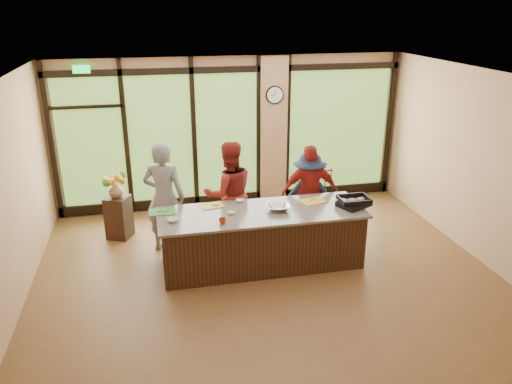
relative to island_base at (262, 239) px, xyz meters
name	(u,v)px	position (x,y,z in m)	size (l,w,h in m)	color
floor	(266,273)	(0.00, -0.30, -0.44)	(7.00, 7.00, 0.00)	brown
ceiling	(267,77)	(0.00, -0.30, 2.56)	(7.00, 7.00, 0.00)	silver
back_wall	(231,133)	(0.00, 2.70, 1.06)	(7.00, 7.00, 0.00)	tan
left_wall	(7,202)	(-3.50, -0.30, 1.06)	(6.00, 6.00, 0.00)	tan
right_wall	(480,166)	(3.50, -0.30, 1.06)	(6.00, 6.00, 0.00)	tan
window_wall	(240,138)	(0.16, 2.65, 0.95)	(6.90, 0.12, 3.00)	tan
island_base	(262,239)	(0.00, 0.00, 0.00)	(3.10, 1.00, 0.88)	#311C10
countertop	(262,213)	(0.00, 0.00, 0.46)	(3.20, 1.10, 0.04)	slate
wall_clock	(275,95)	(0.85, 2.57, 1.81)	(0.36, 0.04, 0.36)	black
cook_left	(164,198)	(-1.45, 0.84, 0.51)	(0.69, 0.45, 1.89)	slate
cook_midleft	(229,194)	(-0.36, 0.86, 0.47)	(0.89, 0.69, 1.83)	maroon
cook_midright	(310,193)	(1.04, 0.77, 0.41)	(1.00, 0.42, 1.70)	maroon
cook_right	(309,195)	(1.04, 0.86, 0.33)	(1.00, 0.57, 1.55)	#1A2039
roasting_pan	(354,204)	(1.47, -0.11, 0.52)	(0.47, 0.37, 0.08)	black
mixing_bowl	(278,207)	(0.26, -0.01, 0.52)	(0.36, 0.36, 0.09)	silver
cutting_board_left	(163,212)	(-1.50, 0.30, 0.49)	(0.40, 0.30, 0.01)	#2E802F
cutting_board_center	(212,206)	(-0.72, 0.39, 0.49)	(0.36, 0.27, 0.01)	gold
cutting_board_right	(313,201)	(0.90, 0.22, 0.49)	(0.38, 0.29, 0.01)	gold
prep_bowl_near	(173,220)	(-1.37, -0.10, 0.51)	(0.17, 0.17, 0.05)	white
prep_bowl_mid	(231,213)	(-0.48, 0.00, 0.50)	(0.13, 0.13, 0.04)	white
prep_bowl_far	(240,201)	(-0.25, 0.46, 0.50)	(0.14, 0.14, 0.03)	white
red_ramekin	(222,221)	(-0.66, -0.32, 0.52)	(0.10, 0.10, 0.08)	#AD2711
flower_stand	(119,217)	(-2.25, 1.52, -0.06)	(0.38, 0.38, 0.76)	#311C10
flower_vase	(116,189)	(-2.25, 1.52, 0.47)	(0.27, 0.27, 0.28)	olive
bar_cart	(315,180)	(1.65, 2.29, 0.08)	(0.66, 0.41, 0.87)	#311C10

